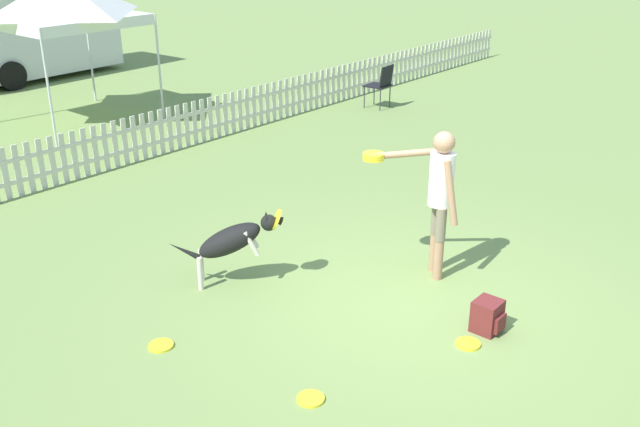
# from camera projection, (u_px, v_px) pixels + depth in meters

# --- Properties ---
(ground_plane) EXTENTS (240.00, 240.00, 0.00)m
(ground_plane) POSITION_uv_depth(u_px,v_px,m) (410.00, 300.00, 7.77)
(ground_plane) COLOR olive
(handler_person) EXTENTS (0.67, 1.11, 1.73)m
(handler_person) POSITION_uv_depth(u_px,v_px,m) (437.00, 187.00, 7.91)
(handler_person) COLOR tan
(handler_person) RESTS_ON ground_plane
(leaping_dog) EXTENTS (1.02, 1.01, 0.89)m
(leaping_dog) POSITION_uv_depth(u_px,v_px,m) (233.00, 240.00, 7.92)
(leaping_dog) COLOR black
(leaping_dog) RESTS_ON ground_plane
(frisbee_near_handler) EXTENTS (0.24, 0.24, 0.02)m
(frisbee_near_handler) POSITION_uv_depth(u_px,v_px,m) (161.00, 346.00, 6.94)
(frisbee_near_handler) COLOR yellow
(frisbee_near_handler) RESTS_ON ground_plane
(frisbee_near_dog) EXTENTS (0.24, 0.24, 0.02)m
(frisbee_near_dog) POSITION_uv_depth(u_px,v_px,m) (311.00, 399.00, 6.18)
(frisbee_near_dog) COLOR yellow
(frisbee_near_dog) RESTS_ON ground_plane
(frisbee_midfield) EXTENTS (0.24, 0.24, 0.02)m
(frisbee_midfield) POSITION_uv_depth(u_px,v_px,m) (468.00, 344.00, 6.97)
(frisbee_midfield) COLOR yellow
(frisbee_midfield) RESTS_ON ground_plane
(backpack_on_grass) EXTENTS (0.27, 0.29, 0.34)m
(backpack_on_grass) POSITION_uv_depth(u_px,v_px,m) (488.00, 316.00, 7.15)
(backpack_on_grass) COLOR maroon
(backpack_on_grass) RESTS_ON ground_plane
(picket_fence) EXTENTS (26.99, 0.04, 0.80)m
(picket_fence) POSITION_uv_depth(u_px,v_px,m) (85.00, 152.00, 11.28)
(picket_fence) COLOR beige
(picket_fence) RESTS_ON ground_plane
(folding_chair_blue_left) EXTENTS (0.51, 0.53, 0.93)m
(folding_chair_blue_left) POSITION_uv_depth(u_px,v_px,m) (381.00, 82.00, 15.22)
(folding_chair_blue_left) COLOR #333338
(folding_chair_blue_left) RESTS_ON ground_plane
(canopy_tent_main) EXTENTS (2.46, 2.46, 2.83)m
(canopy_tent_main) POSITION_uv_depth(u_px,v_px,m) (62.00, 1.00, 13.52)
(canopy_tent_main) COLOR silver
(canopy_tent_main) RESTS_ON ground_plane
(equipment_trailer) EXTENTS (6.02, 2.26, 2.48)m
(equipment_trailer) POSITION_uv_depth(u_px,v_px,m) (7.00, 27.00, 17.53)
(equipment_trailer) COLOR silver
(equipment_trailer) RESTS_ON ground_plane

